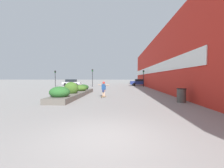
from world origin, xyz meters
name	(u,v)px	position (x,y,z in m)	size (l,w,h in m)	color
ground_plane	(105,138)	(0.00, 0.00, 0.00)	(300.00, 300.00, 0.00)	gray
building_wall_right	(160,63)	(5.99, 17.14, 3.97)	(0.67, 49.51, 7.96)	red
planter_box	(75,92)	(-4.02, 9.93, 0.46)	(1.69, 9.97, 1.44)	#605B54
skateboard	(104,97)	(-1.09, 9.38, 0.07)	(0.53, 0.75, 0.09)	olive
skateboarder	(104,87)	(-1.09, 9.38, 0.93)	(1.17, 0.71, 1.39)	tan
trash_bin	(181,95)	(4.97, 6.87, 0.52)	(0.67, 0.67, 1.04)	#514C47
car_leftmost	(72,82)	(-10.93, 29.88, 0.76)	(4.17, 1.91, 1.46)	#BCBCC1
car_center_left	(139,82)	(4.81, 30.15, 0.81)	(4.16, 1.86, 1.53)	navy
car_center_right	(167,82)	(11.76, 32.41, 0.81)	(3.81, 2.02, 1.52)	#BCBCC1
traffic_light_left	(92,75)	(-5.31, 26.13, 2.44)	(0.28, 0.30, 3.59)	black
traffic_light_right	(144,75)	(5.08, 25.95, 2.30)	(0.28, 0.30, 3.37)	black
traffic_light_far_left	(55,76)	(-12.99, 25.71, 2.27)	(0.28, 0.30, 3.32)	black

